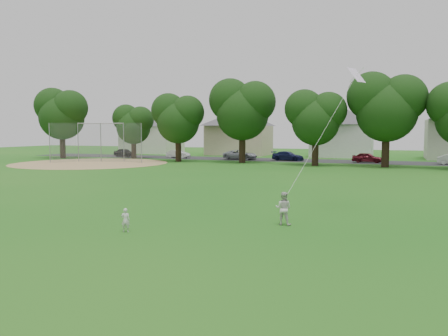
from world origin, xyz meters
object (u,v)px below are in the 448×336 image
at_px(toddler, 126,220).
at_px(baseball_backstop, 100,143).
at_px(older_boy, 283,208).
at_px(kite, 323,134).

height_order(toddler, baseball_backstop, baseball_backstop).
relative_size(older_boy, kite, 0.19).
height_order(older_boy, kite, kite).
bearing_deg(kite, older_boy, -118.56).
bearing_deg(toddler, baseball_backstop, -69.27).
distance_m(toddler, older_boy, 6.15).
relative_size(toddler, older_boy, 0.68).
bearing_deg(older_boy, kite, -117.64).
relative_size(older_boy, baseball_backstop, 0.13).
bearing_deg(baseball_backstop, toddler, -51.27).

